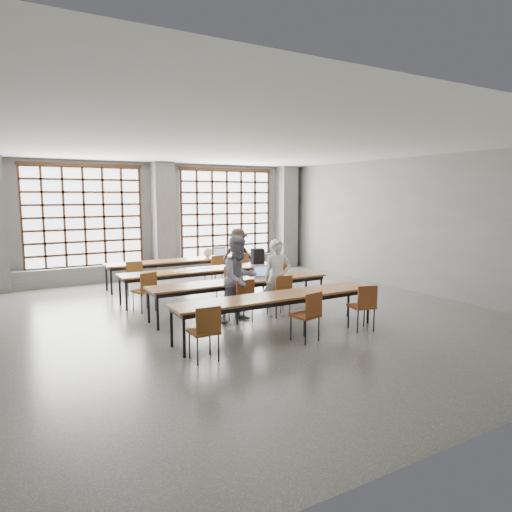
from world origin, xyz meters
The scene contains 39 objects.
floor centered at (0.00, 0.00, 0.00)m, with size 11.00×11.00×0.00m, color #4A4A48.
ceiling centered at (0.00, 0.00, 3.50)m, with size 11.00×11.00×0.00m, color silver.
wall_back centered at (0.00, 5.50, 1.75)m, with size 10.00×10.00×0.00m, color #61615E.
wall_front centered at (0.00, -5.50, 1.75)m, with size 10.00×10.00×0.00m, color #61615E.
wall_right centered at (5.00, 0.00, 1.75)m, with size 11.00×11.00×0.00m, color #61615E.
column_mid centered at (0.00, 5.22, 1.75)m, with size 0.60×0.55×3.50m, color #50504E.
column_right centered at (4.50, 5.22, 1.75)m, with size 0.60×0.55×3.50m, color #50504E.
window_left centered at (-2.25, 5.42, 1.90)m, with size 3.32×0.12×3.00m.
window_right centered at (2.25, 5.42, 1.90)m, with size 3.32×0.12×3.00m.
sill_ledge centered at (0.00, 5.30, 0.25)m, with size 9.80×0.35×0.50m, color #50504E.
desk_row_a centered at (-0.08, 3.74, 0.66)m, with size 4.00×0.70×0.73m.
desk_row_b centered at (-0.15, 1.94, 0.66)m, with size 4.00×0.70×0.73m.
desk_row_c centered at (-0.01, 0.17, 0.66)m, with size 4.00×0.70×0.73m.
desk_row_d centered at (-0.11, -1.44, 0.66)m, with size 4.00×0.70×0.73m.
chair_back_left centered at (-1.50, 3.11, 0.54)m, with size 0.50×0.51×0.88m.
chair_back_mid centered at (0.74, 3.11, 0.54)m, with size 0.49×0.49×0.88m.
chair_back_right centered at (1.52, 3.11, 0.54)m, with size 0.43×0.43×0.88m.
chair_mid_left centered at (-1.73, 1.32, 0.54)m, with size 0.52×0.52×0.88m.
chair_mid_centre centered at (0.26, 1.31, 0.54)m, with size 0.47×0.47×0.88m.
chair_mid_right centered at (1.65, 1.31, 0.54)m, with size 0.44×0.45×0.88m.
chair_front_left centered at (-0.31, -0.46, 0.54)m, with size 0.43×0.43×0.88m.
chair_front_right centered at (0.59, -0.46, 0.54)m, with size 0.42×0.43×0.88m.
chair_near_left centered at (-1.81, -2.07, 0.54)m, with size 0.43×0.44×0.88m.
chair_near_mid centered at (0.10, -2.07, 0.54)m, with size 0.50×0.50×0.88m.
chair_near_right centered at (1.37, -2.07, 0.54)m, with size 0.50×0.50×0.88m.
student_male centered at (0.59, -0.33, 0.80)m, with size 0.59×0.38×1.61m, color white.
student_female centered at (-0.31, -0.33, 0.86)m, with size 0.84×0.65×1.73m, color #1A2250.
student_back centered at (1.52, 3.24, 0.79)m, with size 1.02×0.58×1.57m, color black.
laptop_front centered at (0.56, 0.28, 0.79)m, with size 0.46×0.44×0.26m.
laptop_back centered at (1.28, 3.85, 0.79)m, with size 0.38×0.33×0.26m.
mouse centered at (0.94, 0.15, 0.75)m, with size 0.10×0.06×0.04m, color silver.
green_box centered at (-0.06, 0.25, 0.78)m, with size 0.25×0.09×0.09m, color #2E8C3A.
phone centered at (0.17, 0.07, 0.74)m, with size 0.13×0.06×0.01m, color black.
paper_sheet_a centered at (-0.75, 1.99, 0.73)m, with size 0.30×0.21×0.00m, color white.
paper_sheet_b centered at (-0.45, 1.89, 0.73)m, with size 0.30×0.21×0.00m, color white.
paper_sheet_c centered at (-0.05, 1.94, 0.73)m, with size 0.30×0.21×0.00m, color silver.
backpack centered at (1.45, 1.99, 0.93)m, with size 0.32×0.20×0.40m, color black.
plastic_bag centered at (0.82, 3.79, 0.87)m, with size 0.26×0.21×0.29m, color white.
red_pouch centered at (-1.81, -1.99, 0.50)m, with size 0.20×0.08×0.06m, color maroon.
Camera 1 is at (-4.47, -8.23, 2.52)m, focal length 32.00 mm.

